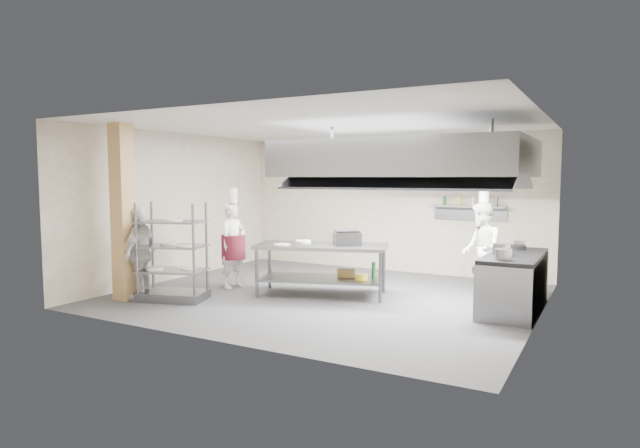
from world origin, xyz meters
The scene contains 23 objects.
floor centered at (0.00, 0.00, 0.00)m, with size 7.00×7.00×0.00m, color #303033.
ceiling centered at (0.00, 0.00, 3.00)m, with size 7.00×7.00×0.00m, color silver.
wall_back centered at (0.00, 3.00, 1.50)m, with size 7.00×7.00×0.00m, color tan.
wall_left centered at (-3.50, 0.00, 1.50)m, with size 6.00×6.00×0.00m, color tan.
wall_right centered at (3.50, 0.00, 1.50)m, with size 6.00×6.00×0.00m, color tan.
column centered at (-2.90, -1.90, 1.50)m, with size 0.30×0.30×3.00m, color tan.
exhaust_hood centered at (1.30, 0.40, 2.40)m, with size 4.00×2.50×0.60m, color gray.
hood_strip_a centered at (0.40, 0.40, 2.08)m, with size 1.60×0.12×0.04m, color white.
hood_strip_b centered at (2.20, 0.40, 2.08)m, with size 1.60×0.12×0.04m, color white.
wall_shelf centered at (1.80, 2.84, 1.50)m, with size 1.50×0.28×0.04m, color gray.
island centered at (-0.10, 0.01, 0.46)m, with size 2.31×0.96×0.91m, color gray, non-canonical shape.
island_worktop centered at (-0.10, 0.01, 0.88)m, with size 2.31×0.96×0.06m, color gray.
island_undershelf centered at (-0.10, 0.01, 0.30)m, with size 2.12×0.87×0.04m, color slate.
pass_rack centered at (-2.15, -1.54, 0.84)m, with size 1.11×0.65×1.67m, color slate, non-canonical shape.
cooking_range centered at (3.08, 0.50, 0.42)m, with size 0.80×2.00×0.84m, color gray.
range_top centered at (3.08, 0.50, 0.87)m, with size 0.78×1.96×0.06m, color black.
chef_head centered at (-1.90, -0.19, 0.81)m, with size 0.59×0.39×1.62m, color silver.
chef_line centered at (2.41, 1.27, 0.84)m, with size 0.81×0.63×1.67m, color silver.
chef_plating centered at (-2.70, -1.73, 0.80)m, with size 0.93×0.39×1.59m, color silver.
griddle centered at (0.30, 0.22, 1.02)m, with size 0.46×0.36×0.23m, color slate.
wicker_basket centered at (0.25, 0.30, 0.39)m, with size 0.30×0.21×0.13m, color brown.
stockpot centered at (2.92, 0.24, 0.99)m, with size 0.27×0.27×0.18m, color gray.
plate_stack centered at (-2.15, -1.54, 0.54)m, with size 0.28×0.28×0.05m, color white.
Camera 1 is at (4.39, -8.23, 2.10)m, focal length 30.00 mm.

